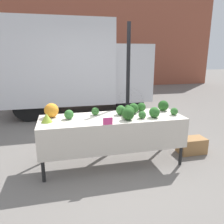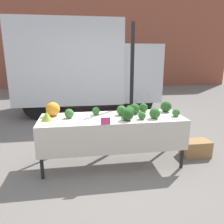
{
  "view_description": "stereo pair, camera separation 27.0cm",
  "coord_description": "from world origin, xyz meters",
  "px_view_note": "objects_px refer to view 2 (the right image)",
  "views": [
    {
      "loc": [
        -0.76,
        -3.18,
        1.73
      ],
      "look_at": [
        0.0,
        0.0,
        0.87
      ],
      "focal_mm": 35.0,
      "sensor_mm": 36.0,
      "label": 1
    },
    {
      "loc": [
        -0.49,
        -3.23,
        1.73
      ],
      "look_at": [
        0.0,
        0.0,
        0.87
      ],
      "focal_mm": 35.0,
      "sensor_mm": 36.0,
      "label": 2
    }
  ],
  "objects_px": {
    "parked_truck": "(83,65)",
    "produce_crate": "(196,148)",
    "orange_cauliflower": "(53,109)",
    "price_sign": "(106,121)"
  },
  "relations": [
    {
      "from": "produce_crate",
      "to": "price_sign",
      "type": "bearing_deg",
      "value": -165.94
    },
    {
      "from": "parked_truck",
      "to": "orange_cauliflower",
      "type": "distance_m",
      "value": 3.51
    },
    {
      "from": "parked_truck",
      "to": "produce_crate",
      "type": "bearing_deg",
      "value": -62.87
    },
    {
      "from": "parked_truck",
      "to": "orange_cauliflower",
      "type": "xyz_separation_m",
      "value": [
        -0.57,
        -3.43,
        -0.52
      ]
    },
    {
      "from": "parked_truck",
      "to": "produce_crate",
      "type": "distance_m",
      "value": 4.23
    },
    {
      "from": "produce_crate",
      "to": "orange_cauliflower",
      "type": "bearing_deg",
      "value": 176.19
    },
    {
      "from": "orange_cauliflower",
      "to": "price_sign",
      "type": "relative_size",
      "value": 1.63
    },
    {
      "from": "orange_cauliflower",
      "to": "price_sign",
      "type": "height_order",
      "value": "orange_cauliflower"
    },
    {
      "from": "produce_crate",
      "to": "parked_truck",
      "type": "bearing_deg",
      "value": 117.13
    },
    {
      "from": "parked_truck",
      "to": "produce_crate",
      "type": "height_order",
      "value": "parked_truck"
    }
  ]
}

